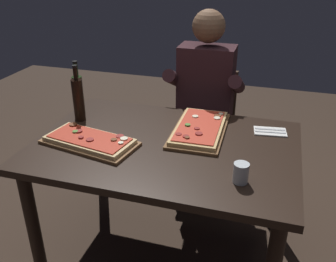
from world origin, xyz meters
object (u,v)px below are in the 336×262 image
at_px(dining_table, 165,159).
at_px(diner_chair, 206,123).
at_px(pizza_rectangular_left, 199,129).
at_px(oil_bottle_amber, 78,99).
at_px(pizza_rectangular_front, 90,141).
at_px(wine_bottle_dark, 78,93).
at_px(seated_diner, 204,97).
at_px(tumbler_near_camera, 241,173).

relative_size(dining_table, diner_chair, 1.61).
xyz_separation_m(pizza_rectangular_left, oil_bottle_amber, (-0.73, -0.05, 0.12)).
height_order(pizza_rectangular_front, wine_bottle_dark, wine_bottle_dark).
distance_m(pizza_rectangular_front, diner_chair, 1.11).
bearing_deg(pizza_rectangular_left, diner_chair, 97.38).
bearing_deg(seated_diner, pizza_rectangular_front, -117.21).
xyz_separation_m(pizza_rectangular_front, seated_diner, (0.44, 0.86, -0.02)).
height_order(dining_table, tumbler_near_camera, tumbler_near_camera).
height_order(wine_bottle_dark, seated_diner, seated_diner).
xyz_separation_m(pizza_rectangular_front, pizza_rectangular_left, (0.53, 0.31, -0.00)).
height_order(pizza_rectangular_front, oil_bottle_amber, oil_bottle_amber).
distance_m(oil_bottle_amber, tumbler_near_camera, 1.09).
bearing_deg(pizza_rectangular_front, oil_bottle_amber, 127.29).
xyz_separation_m(dining_table, pizza_rectangular_front, (-0.38, -0.13, 0.12)).
bearing_deg(pizza_rectangular_front, pizza_rectangular_left, 30.77).
bearing_deg(dining_table, pizza_rectangular_left, 52.60).
bearing_deg(pizza_rectangular_left, wine_bottle_dark, 176.52).
bearing_deg(wine_bottle_dark, dining_table, -20.37).
distance_m(pizza_rectangular_left, tumbler_near_camera, 0.53).
xyz_separation_m(wine_bottle_dark, oil_bottle_amber, (0.06, -0.10, 0.01)).
xyz_separation_m(oil_bottle_amber, tumbler_near_camera, (1.01, -0.39, -0.09)).
distance_m(dining_table, seated_diner, 0.74).
xyz_separation_m(pizza_rectangular_left, seated_diner, (-0.09, 0.55, -0.02)).
bearing_deg(wine_bottle_dark, pizza_rectangular_front, -54.81).
bearing_deg(dining_table, tumbler_near_camera, -30.30).
relative_size(pizza_rectangular_left, diner_chair, 0.61).
height_order(dining_table, oil_bottle_amber, oil_bottle_amber).
bearing_deg(tumbler_near_camera, wine_bottle_dark, 155.45).
bearing_deg(pizza_rectangular_front, seated_diner, 62.79).
height_order(pizza_rectangular_left, diner_chair, diner_chair).
height_order(pizza_rectangular_left, wine_bottle_dark, wine_bottle_dark).
bearing_deg(pizza_rectangular_left, pizza_rectangular_front, -149.23).
height_order(pizza_rectangular_front, seated_diner, seated_diner).
distance_m(wine_bottle_dark, diner_chair, 1.01).
relative_size(pizza_rectangular_front, tumbler_near_camera, 5.75).
distance_m(tumbler_near_camera, seated_diner, 1.05).
height_order(pizza_rectangular_front, tumbler_near_camera, tumbler_near_camera).
relative_size(dining_table, seated_diner, 1.05).
height_order(dining_table, pizza_rectangular_left, pizza_rectangular_left).
distance_m(dining_table, wine_bottle_dark, 0.72).
bearing_deg(pizza_rectangular_front, wine_bottle_dark, 125.19).
distance_m(pizza_rectangular_left, diner_chair, 0.72).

